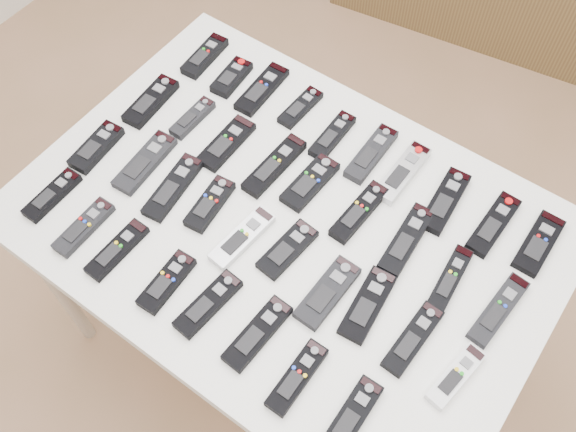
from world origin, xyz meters
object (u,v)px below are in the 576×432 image
Objects in this scene: remote_1 at (232,77)px; remote_32 at (167,282)px; remote_23 at (242,238)px; remote_25 at (327,292)px; remote_10 at (151,101)px; remote_14 at (310,182)px; remote_15 at (359,212)px; remote_31 at (117,250)px; remote_19 at (96,147)px; remote_30 at (84,227)px; remote_2 at (262,89)px; remote_33 at (208,304)px; remote_4 at (332,136)px; remote_7 at (445,201)px; remote_3 at (300,107)px; remote_0 at (205,56)px; remote_17 at (450,279)px; remote_28 at (456,376)px; remote_29 at (52,195)px; remote_36 at (352,416)px; remote_13 at (274,165)px; remote_22 at (210,204)px; remote_5 at (371,154)px; remote_35 at (297,377)px; remote_12 at (227,143)px; remote_34 at (258,333)px; remote_18 at (498,310)px; remote_8 at (493,224)px; remote_26 at (367,305)px; remote_24 at (288,249)px; remote_9 at (539,243)px; remote_27 at (413,339)px; remote_11 at (193,118)px; remote_6 at (402,173)px; remote_21 at (173,187)px; table at (288,233)px.

remote_32 is (0.27, -0.57, 0.00)m from remote_1.
remote_25 is (0.24, -0.00, 0.00)m from remote_23.
remote_10 is 1.05× the size of remote_14.
remote_31 is at bearing -131.19° from remote_15.
remote_19 reaches higher than remote_30.
remote_2 is 1.09× the size of remote_33.
remote_33 is (0.04, -0.55, 0.00)m from remote_4.
remote_30 is at bearing -143.95° from remote_7.
remote_15 is 0.48m from remote_32.
remote_14 is (0.16, -0.18, 0.00)m from remote_3.
remote_0 is 0.87× the size of remote_7.
remote_17 reaches higher than remote_31.
remote_28 is 1.02m from remote_29.
remote_36 is at bearing -44.29° from remote_25.
remote_13 is 1.31× the size of remote_22.
remote_23 is at bearing -61.42° from remote_2.
remote_5 and remote_35 have the same top height.
remote_12 is at bearing 55.87° from remote_29.
remote_0 is 0.84m from remote_34.
remote_18 is (0.80, -0.21, -0.00)m from remote_2.
remote_8 is 1.11× the size of remote_31.
remote_18 is at bearing 6.16° from remote_22.
remote_2 and remote_26 have the same top height.
remote_8 is 1.17× the size of remote_24.
remote_33 is (-0.52, -0.56, 0.00)m from remote_9.
remote_34 is (0.06, -0.55, -0.00)m from remote_5.
remote_3 is 0.68m from remote_27.
remote_11 is at bearing -171.28° from remote_7.
remote_12 is at bearing -171.85° from remote_14.
remote_15 is at bearing -98.46° from remote_6.
remote_0 reaches higher than remote_35.
remote_22 is (0.10, 0.01, 0.00)m from remote_21.
remote_13 is at bearing 0.25° from remote_11.
remote_4 is 0.71m from remote_29.
remote_35 reaches higher than remote_18.
remote_14 reaches higher than remote_26.
remote_31 is (0.25, -0.19, -0.00)m from remote_19.
remote_1 reaches higher than remote_14.
remote_31 is (-0.15, -0.40, -0.00)m from remote_13.
remote_6 is 1.01× the size of remote_18.
remote_32 is (-0.07, -0.56, 0.00)m from remote_4.
remote_23 is at bearing -155.34° from remote_24.
remote_10 is 0.80m from remote_26.
remote_26 is at bearing -16.24° from table.
remote_15 reaches higher than remote_25.
remote_30 is (-0.88, -0.38, 0.00)m from remote_18.
remote_9 is 0.65m from remote_13.
table is 0.52m from remote_28.
remote_3 is (0.12, 0.01, -0.00)m from remote_2.
remote_32 is (-0.25, -0.40, -0.00)m from remote_15.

